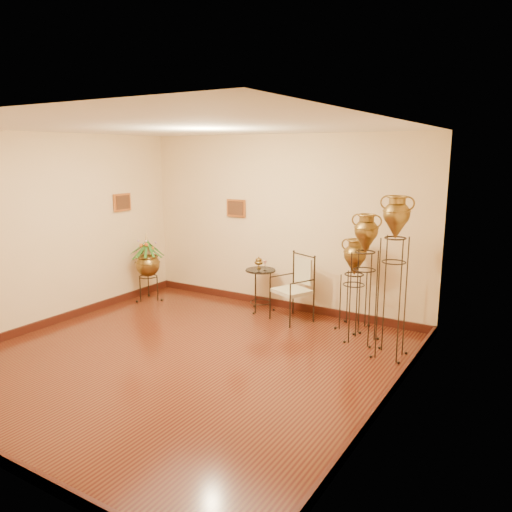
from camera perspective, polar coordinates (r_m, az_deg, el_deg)
The scene contains 8 objects.
ground at distance 6.40m, azimuth -8.16°, elevation -11.50°, with size 5.00×5.00×0.00m, color #572A14.
room_shell at distance 5.95m, azimuth -8.64°, elevation 4.08°, with size 5.02×5.02×2.81m.
amphora_tall at distance 6.30m, azimuth 15.40°, elevation -2.20°, with size 0.46×0.46×2.04m.
amphora_mid at distance 6.75m, azimuth 12.25°, elevation -2.45°, with size 0.50×0.50×1.76m.
amphora_short at distance 7.32m, azimuth 11.11°, elevation -3.10°, with size 0.52×0.52×1.34m.
planter_urn at distance 8.75m, azimuth -12.29°, elevation -0.64°, with size 0.81×0.81×1.22m.
armchair at distance 7.55m, azimuth 4.12°, elevation -3.70°, with size 0.73×0.71×1.01m.
side_table at distance 8.05m, azimuth 0.52°, elevation -3.80°, with size 0.57×0.57×0.87m.
Camera 1 is at (3.79, -4.51, 2.51)m, focal length 35.00 mm.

